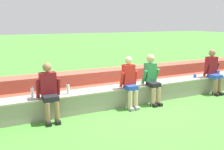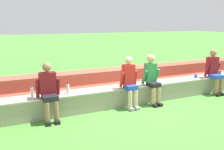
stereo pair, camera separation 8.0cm
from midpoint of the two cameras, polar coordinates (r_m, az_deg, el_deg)
name	(u,v)px [view 2 (the right image)]	position (r m, az deg, el deg)	size (l,w,h in m)	color
ground_plane	(139,105)	(6.79, 6.66, -6.97)	(80.00, 80.00, 0.00)	#4C9338
stone_seating_wall	(135,93)	(6.91, 5.63, -4.22)	(9.39, 0.55, 0.51)	gray
brick_bleachers	(116,83)	(7.92, 1.25, -1.81)	(12.42, 1.28, 0.72)	#A14A36
person_left_of_center	(49,90)	(5.73, -14.11, -3.48)	(0.55, 0.58, 1.33)	#996B4C
person_center	(130,81)	(6.40, 4.52, -1.49)	(0.48, 0.51, 1.36)	beige
person_right_of_center	(152,78)	(6.78, 9.67, -0.64)	(0.49, 0.58, 1.37)	tan
person_far_right	(214,71)	(8.30, 22.94, 0.96)	(0.53, 0.58, 1.38)	#996B4C
water_bottle_center_gap	(32,92)	(5.96, -17.73, -3.87)	(0.07, 0.07, 0.25)	silver
water_bottle_mid_right	(68,89)	(6.05, -9.87, -3.16)	(0.08, 0.08, 0.26)	silver
plastic_cup_left_end	(220,73)	(8.92, 24.02, 0.53)	(0.08, 0.08, 0.12)	blue
plastic_cup_middle	(196,76)	(8.10, 19.19, -0.26)	(0.09, 0.09, 0.10)	blue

